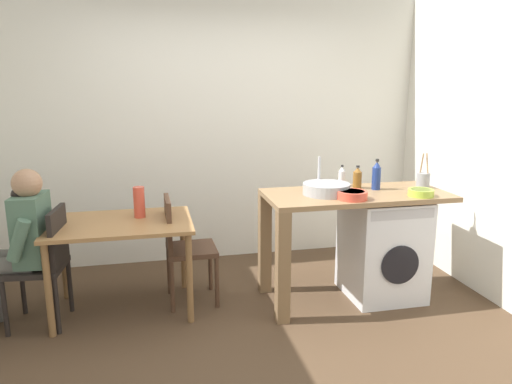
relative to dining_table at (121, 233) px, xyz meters
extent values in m
plane|color=#4C3826|center=(0.90, -0.65, -0.64)|extent=(5.46, 5.46, 0.00)
cube|color=silver|center=(0.90, 1.10, 0.71)|extent=(4.60, 0.10, 2.70)
cube|color=#9E7042|center=(0.00, 0.00, 0.08)|extent=(1.10, 0.76, 0.03)
cylinder|color=brown|center=(-0.50, -0.33, -0.29)|extent=(0.05, 0.05, 0.71)
cylinder|color=brown|center=(0.50, -0.33, -0.29)|extent=(0.05, 0.05, 0.71)
cylinder|color=brown|center=(-0.50, 0.33, -0.29)|extent=(0.05, 0.05, 0.71)
cylinder|color=brown|center=(0.50, 0.33, -0.29)|extent=(0.05, 0.05, 0.71)
cube|color=black|center=(-0.62, -0.10, -0.19)|extent=(0.44, 0.44, 0.04)
cube|color=black|center=(-0.44, -0.12, 0.03)|extent=(0.08, 0.38, 0.45)
cylinder|color=black|center=(-0.82, -0.26, -0.42)|extent=(0.04, 0.04, 0.45)
cylinder|color=black|center=(-0.78, 0.10, -0.42)|extent=(0.04, 0.04, 0.45)
cylinder|color=black|center=(-0.46, -0.30, -0.42)|extent=(0.04, 0.04, 0.45)
cylinder|color=black|center=(-0.42, 0.06, -0.42)|extent=(0.04, 0.04, 0.45)
cube|color=#4C3323|center=(0.55, 0.05, -0.19)|extent=(0.41, 0.41, 0.04)
cube|color=#4C3323|center=(0.37, 0.05, 0.03)|extent=(0.04, 0.38, 0.45)
cylinder|color=#4C3323|center=(0.73, 0.23, -0.42)|extent=(0.04, 0.04, 0.45)
cylinder|color=#4C3323|center=(0.73, -0.13, -0.42)|extent=(0.04, 0.04, 0.45)
cylinder|color=#4C3323|center=(0.37, 0.23, -0.42)|extent=(0.04, 0.04, 0.45)
cylinder|color=#4C3323|center=(0.37, -0.13, -0.42)|extent=(0.04, 0.04, 0.45)
cylinder|color=#595651|center=(-0.81, -0.17, -0.14)|extent=(0.41, 0.18, 0.14)
cylinder|color=#595651|center=(-0.79, 0.01, -0.14)|extent=(0.41, 0.18, 0.14)
cube|color=#4C6B56|center=(-0.62, -0.10, 0.11)|extent=(0.24, 0.36, 0.52)
cylinder|color=#4C6B56|center=(-0.66, -0.31, 0.09)|extent=(0.20, 0.11, 0.31)
cylinder|color=#4C6B56|center=(-0.62, 0.11, 0.09)|extent=(0.20, 0.11, 0.31)
sphere|color=#A57A5B|center=(-0.62, -0.10, 0.45)|extent=(0.21, 0.21, 0.21)
sphere|color=black|center=(-0.68, -0.09, 0.37)|extent=(0.12, 0.12, 0.12)
cube|color=olive|center=(1.89, -0.19, 0.26)|extent=(1.50, 0.68, 0.04)
cube|color=brown|center=(1.19, -0.48, -0.20)|extent=(0.10, 0.10, 0.88)
cube|color=brown|center=(1.19, 0.10, -0.20)|extent=(0.10, 0.10, 0.88)
cube|color=silver|center=(2.15, -0.19, -0.21)|extent=(0.60, 0.60, 0.86)
cylinder|color=black|center=(2.15, -0.49, -0.26)|extent=(0.32, 0.02, 0.32)
cube|color=#B2B2B7|center=(2.15, -0.49, 0.16)|extent=(0.54, 0.01, 0.08)
cylinder|color=#9EA0A5|center=(1.63, -0.19, 0.32)|extent=(0.38, 0.38, 0.09)
cylinder|color=#B2B2B7|center=(1.63, -0.01, 0.42)|extent=(0.02, 0.02, 0.28)
cylinder|color=silver|center=(1.87, 0.08, 0.34)|extent=(0.06, 0.06, 0.13)
cone|color=silver|center=(1.87, 0.08, 0.43)|extent=(0.05, 0.05, 0.04)
cylinder|color=#262626|center=(1.87, 0.08, 0.46)|extent=(0.02, 0.02, 0.01)
cylinder|color=brown|center=(1.96, -0.03, 0.35)|extent=(0.07, 0.07, 0.14)
cone|color=brown|center=(1.96, -0.03, 0.44)|extent=(0.07, 0.07, 0.04)
cylinder|color=#262626|center=(1.96, -0.03, 0.46)|extent=(0.03, 0.03, 0.02)
cylinder|color=navy|center=(2.10, -0.11, 0.37)|extent=(0.07, 0.07, 0.19)
cone|color=navy|center=(2.10, -0.11, 0.49)|extent=(0.07, 0.07, 0.05)
cylinder|color=#262626|center=(2.10, -0.11, 0.53)|extent=(0.03, 0.03, 0.02)
cylinder|color=#D84C38|center=(1.76, -0.39, 0.31)|extent=(0.24, 0.24, 0.06)
cylinder|color=maroon|center=(1.76, -0.39, 0.33)|extent=(0.19, 0.19, 0.03)
cylinder|color=gray|center=(2.52, -0.14, 0.34)|extent=(0.11, 0.11, 0.13)
cylinder|color=#99724C|center=(2.50, -0.13, 0.49)|extent=(0.01, 0.04, 0.18)
cylinder|color=#99724C|center=(2.54, -0.15, 0.49)|extent=(0.01, 0.05, 0.18)
cylinder|color=#A8C63D|center=(2.34, -0.41, 0.30)|extent=(0.20, 0.20, 0.05)
cylinder|color=olive|center=(2.34, -0.41, 0.32)|extent=(0.16, 0.16, 0.03)
cylinder|color=#D84C38|center=(0.15, 0.10, 0.22)|extent=(0.09, 0.09, 0.25)
cube|color=#B2B2B7|center=(1.84, -0.29, 0.28)|extent=(0.15, 0.06, 0.01)
cube|color=#262628|center=(1.84, -0.29, 0.28)|extent=(0.15, 0.06, 0.01)
camera|label=1|loc=(0.25, -3.75, 1.16)|focal=33.79mm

